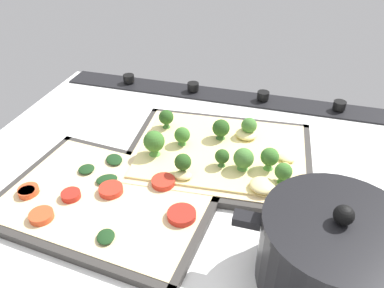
# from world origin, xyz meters

# --- Properties ---
(ground_plane) EXTENTS (0.86, 0.71, 0.03)m
(ground_plane) POSITION_xyz_m (0.00, 0.00, -0.01)
(ground_plane) COLOR white
(stove_control_panel) EXTENTS (0.82, 0.07, 0.03)m
(stove_control_panel) POSITION_xyz_m (0.00, -0.32, 0.01)
(stove_control_panel) COLOR black
(stove_control_panel) RESTS_ON ground_plane
(baking_tray_front) EXTENTS (0.36, 0.29, 0.01)m
(baking_tray_front) POSITION_xyz_m (-0.04, -0.07, 0.00)
(baking_tray_front) COLOR #33302D
(baking_tray_front) RESTS_ON ground_plane
(broccoli_pizza) EXTENTS (0.33, 0.27, 0.06)m
(broccoli_pizza) POSITION_xyz_m (-0.04, -0.07, 0.02)
(broccoli_pizza) COLOR beige
(broccoli_pizza) RESTS_ON baking_tray_front
(baking_tray_back) EXTENTS (0.36, 0.28, 0.01)m
(baking_tray_back) POSITION_xyz_m (0.11, 0.09, 0.00)
(baking_tray_back) COLOR #33302D
(baking_tray_back) RESTS_ON ground_plane
(veggie_pizza_back) EXTENTS (0.34, 0.25, 0.02)m
(veggie_pizza_back) POSITION_xyz_m (0.11, 0.09, 0.01)
(veggie_pizza_back) COLOR beige
(veggie_pizza_back) RESTS_ON baking_tray_back
(cooking_pot) EXTENTS (0.25, 0.18, 0.13)m
(cooking_pot) POSITION_xyz_m (-0.23, 0.15, 0.05)
(cooking_pot) COLOR black
(cooking_pot) RESTS_ON ground_plane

